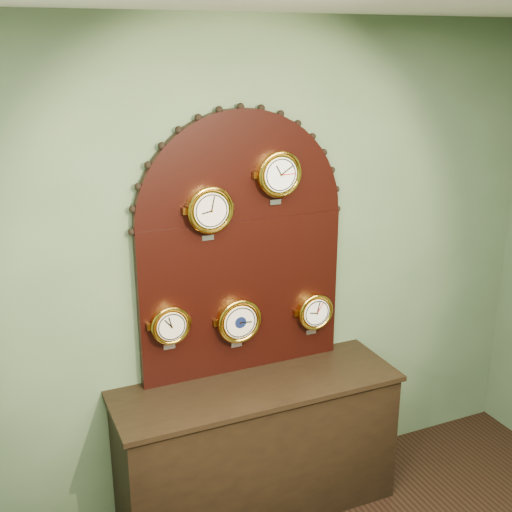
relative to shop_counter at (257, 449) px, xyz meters
name	(u,v)px	position (x,y,z in m)	size (l,w,h in m)	color
wall_back	(238,273)	(0.00, 0.27, 1.00)	(4.00, 4.00, 0.00)	#4F6746
shop_counter	(257,449)	(0.00, 0.00, 0.00)	(1.60, 0.50, 0.80)	black
display_board	(241,238)	(0.00, 0.22, 1.23)	(1.26, 0.06, 1.53)	black
roman_clock	(209,210)	(-0.21, 0.15, 1.42)	(0.25, 0.08, 0.30)	gold
arabic_clock	(278,174)	(0.19, 0.15, 1.58)	(0.25, 0.08, 0.30)	gold
hygrometer	(170,325)	(-0.45, 0.15, 0.81)	(0.22, 0.08, 0.27)	gold
barometer	(238,320)	(-0.05, 0.15, 0.76)	(0.26, 0.08, 0.31)	gold
tide_clock	(314,311)	(0.44, 0.15, 0.74)	(0.22, 0.08, 0.27)	gold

